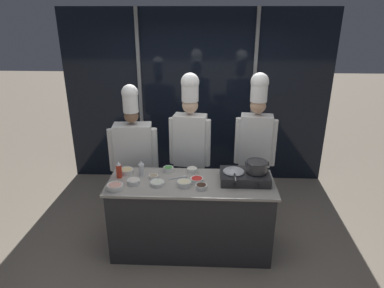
% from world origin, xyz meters
% --- Properties ---
extents(ground_plane, '(24.00, 24.00, 0.00)m').
position_xyz_m(ground_plane, '(0.00, 0.00, 0.00)').
color(ground_plane, gray).
extents(window_wall_back, '(4.11, 0.09, 2.70)m').
position_xyz_m(window_wall_back, '(0.00, 1.88, 1.35)').
color(window_wall_back, black).
rests_on(window_wall_back, ground_plane).
extents(demo_counter, '(1.84, 0.68, 0.89)m').
position_xyz_m(demo_counter, '(0.00, 0.00, 0.45)').
color(demo_counter, '#2D2D30').
rests_on(demo_counter, ground_plane).
extents(portable_stove, '(0.54, 0.37, 0.12)m').
position_xyz_m(portable_stove, '(0.59, 0.04, 0.95)').
color(portable_stove, '#28282B').
rests_on(portable_stove, demo_counter).
extents(frying_pan, '(0.23, 0.40, 0.04)m').
position_xyz_m(frying_pan, '(0.47, 0.04, 1.02)').
color(frying_pan, '#ADAFB5').
rests_on(frying_pan, portable_stove).
extents(stock_pot, '(0.26, 0.23, 0.13)m').
position_xyz_m(stock_pot, '(0.72, 0.04, 1.07)').
color(stock_pot, '#333335').
rests_on(stock_pot, portable_stove).
extents(squeeze_bottle_chili, '(0.07, 0.07, 0.20)m').
position_xyz_m(squeeze_bottle_chili, '(-0.82, 0.07, 0.98)').
color(squeeze_bottle_chili, red).
rests_on(squeeze_bottle_chili, demo_counter).
extents(squeeze_bottle_clear, '(0.06, 0.06, 0.18)m').
position_xyz_m(squeeze_bottle_clear, '(-0.57, 0.13, 0.98)').
color(squeeze_bottle_clear, white).
rests_on(squeeze_bottle_clear, demo_counter).
extents(prep_bowl_noodles, '(0.16, 0.16, 0.06)m').
position_xyz_m(prep_bowl_noodles, '(-0.07, -0.10, 0.92)').
color(prep_bowl_noodles, white).
rests_on(prep_bowl_noodles, demo_counter).
extents(prep_bowl_scallions, '(0.12, 0.12, 0.05)m').
position_xyz_m(prep_bowl_scallions, '(-0.28, 0.25, 0.92)').
color(prep_bowl_scallions, white).
rests_on(prep_bowl_scallions, demo_counter).
extents(prep_bowl_bean_sprouts, '(0.16, 0.16, 0.04)m').
position_xyz_m(prep_bowl_bean_sprouts, '(-0.36, -0.09, 0.91)').
color(prep_bowl_bean_sprouts, white).
rests_on(prep_bowl_bean_sprouts, demo_counter).
extents(prep_bowl_shrimp, '(0.17, 0.17, 0.06)m').
position_xyz_m(prep_bowl_shrimp, '(-0.79, -0.20, 0.92)').
color(prep_bowl_shrimp, white).
rests_on(prep_bowl_shrimp, demo_counter).
extents(prep_bowl_ginger, '(0.16, 0.16, 0.05)m').
position_xyz_m(prep_bowl_ginger, '(-0.76, 0.19, 0.92)').
color(prep_bowl_ginger, white).
rests_on(prep_bowl_ginger, demo_counter).
extents(prep_bowl_onion, '(0.14, 0.14, 0.05)m').
position_xyz_m(prep_bowl_onion, '(-0.62, -0.07, 0.92)').
color(prep_bowl_onion, white).
rests_on(prep_bowl_onion, demo_counter).
extents(prep_bowl_soy_glaze, '(0.13, 0.13, 0.05)m').
position_xyz_m(prep_bowl_soy_glaze, '(0.12, -0.15, 0.92)').
color(prep_bowl_soy_glaze, white).
rests_on(prep_bowl_soy_glaze, demo_counter).
extents(prep_bowl_garlic, '(0.12, 0.12, 0.05)m').
position_xyz_m(prep_bowl_garlic, '(0.00, 0.24, 0.92)').
color(prep_bowl_garlic, white).
rests_on(prep_bowl_garlic, demo_counter).
extents(prep_bowl_mushrooms, '(0.11, 0.11, 0.04)m').
position_xyz_m(prep_bowl_mushrooms, '(-0.43, 0.07, 0.91)').
color(prep_bowl_mushrooms, white).
rests_on(prep_bowl_mushrooms, demo_counter).
extents(prep_bowl_bell_pepper, '(0.14, 0.14, 0.05)m').
position_xyz_m(prep_bowl_bell_pepper, '(0.06, -0.00, 0.92)').
color(prep_bowl_bell_pepper, white).
rests_on(prep_bowl_bell_pepper, demo_counter).
extents(serving_spoon_slotted, '(0.21, 0.11, 0.02)m').
position_xyz_m(serving_spoon_slotted, '(-0.11, 0.10, 0.90)').
color(serving_spoon_slotted, '#B2B5BA').
rests_on(serving_spoon_slotted, demo_counter).
extents(chef_head, '(0.62, 0.29, 1.84)m').
position_xyz_m(chef_head, '(-0.76, 0.62, 1.02)').
color(chef_head, '#232326').
rests_on(chef_head, ground_plane).
extents(chef_sous, '(0.52, 0.26, 1.98)m').
position_xyz_m(chef_sous, '(-0.04, 0.63, 1.18)').
color(chef_sous, '#2D3856').
rests_on(chef_sous, ground_plane).
extents(chef_line, '(0.51, 0.25, 1.98)m').
position_xyz_m(chef_line, '(0.78, 0.69, 1.18)').
color(chef_line, '#232326').
rests_on(chef_line, ground_plane).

